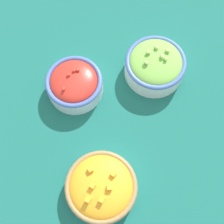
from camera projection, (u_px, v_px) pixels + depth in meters
ground_plane at (112, 116)px, 0.79m from camera, size 3.00×3.00×0.00m
bowl_cherry_tomatoes at (74, 84)px, 0.78m from camera, size 0.14×0.14×0.07m
bowl_squash at (101, 187)px, 0.70m from camera, size 0.16×0.16×0.07m
bowl_lettuce at (155, 65)px, 0.80m from camera, size 0.16×0.16×0.08m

